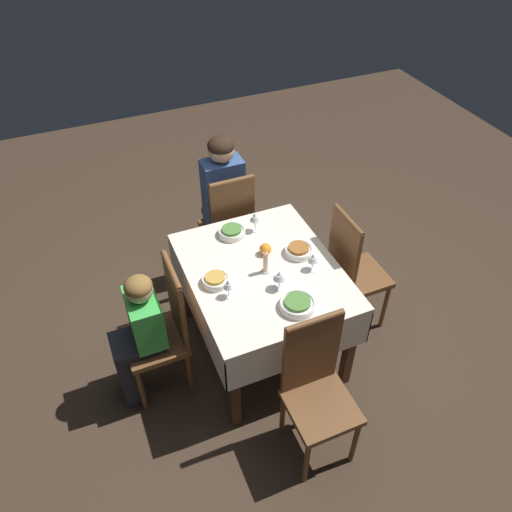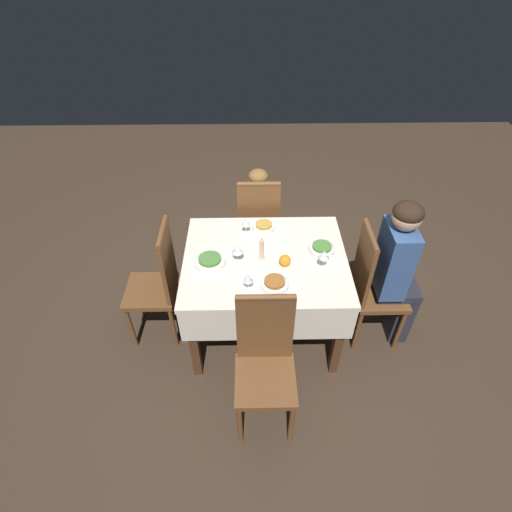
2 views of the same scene
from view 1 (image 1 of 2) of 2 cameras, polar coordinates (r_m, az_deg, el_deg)
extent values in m
plane|color=#3D2D21|center=(3.74, 0.67, -10.12)|extent=(8.00, 8.00, 0.00)
cube|color=silver|center=(3.18, 0.78, -1.75)|extent=(1.13, 0.94, 0.04)
cube|color=silver|center=(3.44, 7.87, -1.48)|extent=(1.13, 0.01, 0.27)
cube|color=silver|center=(3.18, -6.99, -5.95)|extent=(1.13, 0.01, 0.27)
cube|color=silver|center=(2.96, 5.16, -10.84)|extent=(0.01, 0.94, 0.27)
cube|color=silver|center=(3.67, -2.74, 2.14)|extent=(0.01, 0.94, 0.27)
cube|color=#4C2D19|center=(3.32, 10.64, -10.17)|extent=(0.06, 0.06, 0.73)
cube|color=#4C2D19|center=(3.89, 3.21, 0.38)|extent=(0.06, 0.06, 0.73)
cube|color=#4C2D19|center=(3.08, -2.53, -14.89)|extent=(0.06, 0.06, 0.73)
cube|color=#4C2D19|center=(3.70, -8.04, -2.80)|extent=(0.06, 0.06, 0.73)
cube|color=brown|center=(3.99, -3.40, 3.04)|extent=(0.37, 0.37, 0.04)
cube|color=brown|center=(3.69, -2.67, 5.02)|extent=(0.03, 0.34, 0.54)
cylinder|color=brown|center=(3.53, -2.80, 8.52)|extent=(0.04, 0.33, 0.04)
cylinder|color=brown|center=(4.29, -2.03, 2.37)|extent=(0.03, 0.03, 0.42)
cylinder|color=brown|center=(4.22, -6.03, 1.29)|extent=(0.03, 0.03, 0.42)
cylinder|color=brown|center=(4.07, -0.41, -0.25)|extent=(0.03, 0.03, 0.42)
cylinder|color=brown|center=(3.99, -4.61, -1.43)|extent=(0.03, 0.03, 0.42)
cube|color=brown|center=(3.25, -11.46, -9.57)|extent=(0.37, 0.37, 0.04)
cube|color=brown|center=(3.05, -9.12, -5.30)|extent=(0.34, 0.03, 0.54)
cylinder|color=brown|center=(2.86, -9.69, -1.62)|extent=(0.33, 0.04, 0.04)
cylinder|color=brown|center=(3.53, -14.10, -10.73)|extent=(0.03, 0.03, 0.42)
cylinder|color=brown|center=(3.34, -12.92, -14.79)|extent=(0.03, 0.03, 0.42)
cylinder|color=brown|center=(3.54, -9.09, -9.34)|extent=(0.03, 0.03, 0.42)
cylinder|color=brown|center=(3.35, -7.57, -13.27)|extent=(0.03, 0.03, 0.42)
cube|color=brown|center=(2.95, 7.48, -16.77)|extent=(0.37, 0.37, 0.04)
cube|color=brown|center=(2.79, 6.33, -10.98)|extent=(0.03, 0.34, 0.54)
cylinder|color=brown|center=(2.58, 6.78, -7.36)|extent=(0.04, 0.33, 0.04)
cylinder|color=brown|center=(3.04, 5.77, -22.43)|extent=(0.03, 0.03, 0.42)
cylinder|color=brown|center=(3.14, 11.24, -20.12)|extent=(0.03, 0.03, 0.42)
cylinder|color=brown|center=(3.17, 3.04, -17.75)|extent=(0.03, 0.03, 0.42)
cylinder|color=brown|center=(3.26, 8.27, -15.73)|extent=(0.03, 0.03, 0.42)
cube|color=brown|center=(3.66, 11.72, -2.25)|extent=(0.37, 0.37, 0.04)
cube|color=brown|center=(3.39, 9.98, 0.47)|extent=(0.34, 0.03, 0.54)
cylinder|color=brown|center=(3.22, 10.54, 4.06)|extent=(0.33, 0.04, 0.04)
cylinder|color=brown|center=(3.81, 14.50, -5.61)|extent=(0.03, 0.03, 0.42)
cylinder|color=brown|center=(3.98, 12.01, -2.56)|extent=(0.03, 0.03, 0.42)
cylinder|color=brown|center=(3.67, 10.42, -7.11)|extent=(0.03, 0.03, 0.42)
cylinder|color=brown|center=(3.85, 8.03, -3.87)|extent=(0.03, 0.03, 0.42)
cube|color=#282833|center=(4.27, -4.21, 2.36)|extent=(0.14, 0.22, 0.46)
cube|color=#282833|center=(4.04, -3.98, 4.51)|extent=(0.31, 0.24, 0.06)
cube|color=#38568E|center=(3.80, -3.76, 7.34)|extent=(0.18, 0.30, 0.53)
sphere|color=#D6A884|center=(3.61, -4.01, 12.00)|extent=(0.19, 0.19, 0.19)
ellipsoid|color=black|center=(3.60, -4.03, 12.46)|extent=(0.19, 0.19, 0.13)
cube|color=#282833|center=(3.41, -14.24, -12.69)|extent=(0.22, 0.14, 0.46)
cube|color=#282833|center=(3.21, -13.54, -9.55)|extent=(0.24, 0.31, 0.06)
cube|color=green|center=(3.07, -12.56, -6.88)|extent=(0.30, 0.18, 0.32)
sphere|color=#D6A884|center=(2.90, -13.25, -3.77)|extent=(0.16, 0.16, 0.16)
ellipsoid|color=brown|center=(2.88, -13.33, -3.38)|extent=(0.16, 0.16, 0.11)
cylinder|color=white|center=(3.41, -2.80, 2.68)|extent=(0.19, 0.19, 0.04)
torus|color=white|center=(3.40, -2.81, 2.97)|extent=(0.18, 0.18, 0.01)
cylinder|color=#4C7F38|center=(3.40, -2.81, 3.05)|extent=(0.13, 0.13, 0.02)
cylinder|color=white|center=(3.46, -0.11, 3.00)|extent=(0.06, 0.06, 0.00)
cylinder|color=white|center=(3.43, -0.11, 3.56)|extent=(0.01, 0.01, 0.08)
cone|color=white|center=(3.39, -0.11, 4.52)|extent=(0.07, 0.07, 0.06)
cylinder|color=white|center=(3.39, -0.11, 4.35)|extent=(0.04, 0.04, 0.03)
cylinder|color=white|center=(3.07, -4.66, -2.86)|extent=(0.17, 0.17, 0.04)
torus|color=white|center=(3.06, -4.68, -2.57)|extent=(0.17, 0.17, 0.01)
cylinder|color=gold|center=(3.05, -4.69, -2.49)|extent=(0.12, 0.12, 0.02)
cylinder|color=white|center=(3.00, -3.13, -4.53)|extent=(0.06, 0.06, 0.00)
cylinder|color=white|center=(2.98, -3.15, -4.06)|extent=(0.01, 0.01, 0.07)
cone|color=white|center=(2.93, -3.20, -3.18)|extent=(0.06, 0.06, 0.06)
cylinder|color=white|center=(2.94, -3.19, -3.35)|extent=(0.04, 0.04, 0.03)
cylinder|color=white|center=(2.93, 4.74, -5.62)|extent=(0.21, 0.21, 0.04)
torus|color=white|center=(2.92, 4.76, -5.32)|extent=(0.21, 0.21, 0.01)
cylinder|color=#4C7F38|center=(2.91, 4.77, -5.24)|extent=(0.15, 0.15, 0.02)
cylinder|color=white|center=(3.05, 2.65, -3.60)|extent=(0.07, 0.07, 0.00)
cylinder|color=white|center=(3.02, 2.67, -3.10)|extent=(0.01, 0.01, 0.07)
cone|color=white|center=(2.97, 2.71, -2.20)|extent=(0.08, 0.08, 0.06)
cylinder|color=white|center=(2.98, 2.70, -2.37)|extent=(0.05, 0.05, 0.03)
cylinder|color=white|center=(3.28, 4.88, 0.56)|extent=(0.19, 0.19, 0.04)
torus|color=white|center=(3.26, 4.90, 0.85)|extent=(0.18, 0.18, 0.01)
cylinder|color=#995B28|center=(3.26, 4.91, 0.93)|extent=(0.13, 0.13, 0.02)
cylinder|color=white|center=(3.18, 6.42, -1.45)|extent=(0.07, 0.07, 0.00)
cylinder|color=white|center=(3.16, 6.46, -1.01)|extent=(0.01, 0.01, 0.06)
cone|color=white|center=(3.12, 6.55, -0.19)|extent=(0.06, 0.06, 0.06)
cylinder|color=white|center=(3.13, 6.53, -0.36)|extent=(0.04, 0.04, 0.03)
cylinder|color=beige|center=(3.14, 1.07, -1.72)|extent=(0.05, 0.05, 0.01)
cylinder|color=beige|center=(3.09, 1.09, -0.66)|extent=(0.03, 0.03, 0.15)
ellipsoid|color=#F9C64C|center=(3.03, 1.11, 0.52)|extent=(0.01, 0.01, 0.03)
sphere|color=orange|center=(3.25, 1.09, 0.79)|extent=(0.08, 0.08, 0.08)
camera|label=2|loc=(3.60, 38.79, 29.19)|focal=28.00mm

